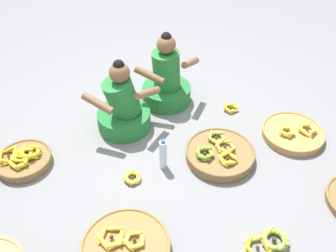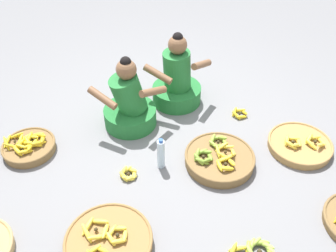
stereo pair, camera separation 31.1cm
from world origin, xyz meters
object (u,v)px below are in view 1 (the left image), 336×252
banana_basket_near_bicycle (220,153)px  loose_bananas_back_left (132,178)px  banana_basket_back_center (293,133)px  loose_bananas_back_right (270,241)px  loose_bananas_front_left (230,108)px  banana_basket_mid_right (24,160)px  vendor_woman_front (123,108)px  vendor_woman_behind (167,81)px  water_bottle (163,154)px  banana_basket_front_center (126,248)px

banana_basket_near_bicycle → loose_bananas_back_left: banana_basket_near_bicycle is taller
banana_basket_back_center → loose_bananas_back_right: 1.25m
loose_bananas_back_right → loose_bananas_front_left: 1.58m
loose_bananas_front_left → banana_basket_back_center: bearing=-52.5°
loose_bananas_front_left → banana_basket_mid_right: bearing=-173.6°
vendor_woman_front → vendor_woman_behind: (0.52, 0.31, 0.02)m
vendor_woman_front → banana_basket_back_center: size_ratio=1.29×
vendor_woman_front → loose_bananas_front_left: vendor_woman_front is taller
banana_basket_mid_right → banana_basket_back_center: size_ratio=0.82×
vendor_woman_front → banana_basket_back_center: bearing=-20.5°
banana_basket_mid_right → water_bottle: (1.19, -0.36, 0.09)m
banana_basket_mid_right → water_bottle: 1.24m
banana_basket_mid_right → banana_basket_front_center: bearing=-57.0°
banana_basket_mid_right → banana_basket_back_center: 2.52m
water_bottle → banana_basket_front_center: bearing=-122.6°
banana_basket_front_center → loose_bananas_back_left: bearing=74.8°
banana_basket_front_center → loose_bananas_back_left: banana_basket_front_center is taller
banana_basket_front_center → banana_basket_mid_right: bearing=123.0°
banana_basket_front_center → water_bottle: size_ratio=1.99×
loose_bananas_back_left → loose_bananas_back_right: bearing=-45.5°
banana_basket_near_bicycle → loose_bananas_back_right: 0.91m
vendor_woman_front → banana_basket_back_center: (1.54, -0.58, -0.20)m
banana_basket_mid_right → banana_basket_back_center: bearing=-7.2°
vendor_woman_front → loose_bananas_front_left: 1.14m
vendor_woman_front → water_bottle: size_ratio=2.38×
loose_bananas_front_left → water_bottle: 1.08m
loose_bananas_back_left → vendor_woman_behind: bearing=60.3°
water_bottle → vendor_woman_front: bearing=110.3°
banana_basket_near_bicycle → banana_basket_back_center: 0.80m
vendor_woman_behind → banana_basket_front_center: bearing=-114.4°
water_bottle → banana_basket_mid_right: bearing=163.1°
vendor_woman_front → loose_bananas_back_right: bearing=-63.5°
banana_basket_back_center → water_bottle: size_ratio=1.85×
banana_basket_near_bicycle → banana_basket_front_center: size_ratio=0.98×
loose_bananas_back_left → water_bottle: bearing=15.8°
banana_basket_near_bicycle → loose_bananas_front_left: size_ratio=3.42×
banana_basket_near_bicycle → banana_basket_mid_right: (-1.70, 0.39, -0.00)m
vendor_woman_front → loose_bananas_back_right: 1.77m
banana_basket_near_bicycle → banana_basket_mid_right: 1.75m
water_bottle → loose_bananas_front_left: bearing=33.6°
water_bottle → banana_basket_back_center: bearing=2.0°
loose_bananas_back_left → loose_bananas_front_left: (1.19, 0.68, -0.00)m
loose_bananas_back_right → water_bottle: bearing=120.3°
vendor_woman_behind → banana_basket_mid_right: (-1.47, -0.57, -0.20)m
banana_basket_front_center → loose_bananas_back_right: banana_basket_front_center is taller
loose_bananas_back_right → water_bottle: water_bottle is taller
loose_bananas_front_left → water_bottle: (-0.89, -0.59, 0.12)m
banana_basket_near_bicycle → banana_basket_back_center: size_ratio=1.06×
vendor_woman_behind → loose_bananas_front_left: 0.73m
banana_basket_mid_right → banana_basket_back_center: (2.50, -0.31, -0.01)m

